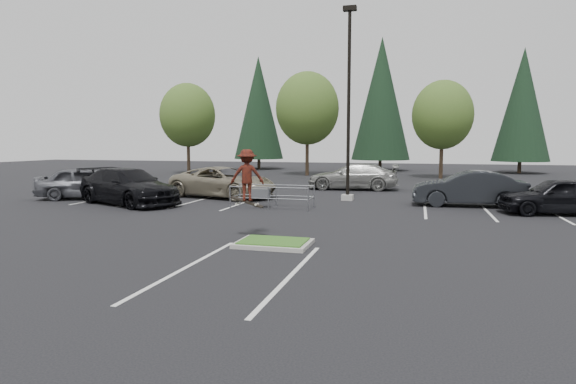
% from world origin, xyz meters
% --- Properties ---
extents(ground, '(120.00, 120.00, 0.00)m').
position_xyz_m(ground, '(0.00, 0.00, 0.00)').
color(ground, black).
rests_on(ground, ground).
extents(grass_median, '(2.20, 1.60, 0.16)m').
position_xyz_m(grass_median, '(0.00, 0.00, 0.08)').
color(grass_median, '#99968E').
rests_on(grass_median, ground).
extents(stall_lines, '(22.62, 17.60, 0.01)m').
position_xyz_m(stall_lines, '(-1.35, 6.02, 0.00)').
color(stall_lines, silver).
rests_on(stall_lines, ground).
extents(light_pole, '(0.70, 0.60, 10.12)m').
position_xyz_m(light_pole, '(0.50, 12.00, 4.56)').
color(light_pole, '#99968E').
rests_on(light_pole, ground).
extents(decid_a, '(5.44, 5.44, 8.91)m').
position_xyz_m(decid_a, '(-18.01, 30.03, 5.58)').
color(decid_a, '#38281C').
rests_on(decid_a, ground).
extents(decid_b, '(5.89, 5.89, 9.64)m').
position_xyz_m(decid_b, '(-6.01, 30.53, 6.04)').
color(decid_b, '#38281C').
rests_on(decid_b, ground).
extents(decid_c, '(5.12, 5.12, 8.38)m').
position_xyz_m(decid_c, '(5.99, 29.83, 5.25)').
color(decid_c, '#38281C').
rests_on(decid_c, ground).
extents(conif_a, '(5.72, 5.72, 13.00)m').
position_xyz_m(conif_a, '(-14.00, 40.00, 7.10)').
color(conif_a, '#38281C').
rests_on(conif_a, ground).
extents(conif_b, '(6.38, 6.38, 14.50)m').
position_xyz_m(conif_b, '(0.00, 40.50, 7.85)').
color(conif_b, '#38281C').
rests_on(conif_b, ground).
extents(conif_c, '(5.50, 5.50, 12.50)m').
position_xyz_m(conif_c, '(14.00, 39.50, 6.85)').
color(conif_c, '#38281C').
rests_on(conif_c, ground).
extents(cart_corral, '(3.83, 1.41, 1.08)m').
position_xyz_m(cart_corral, '(-2.93, 8.00, 0.68)').
color(cart_corral, gray).
rests_on(cart_corral, ground).
extents(skateboarder, '(1.20, 0.88, 1.89)m').
position_xyz_m(skateboarder, '(-1.20, 0.98, 2.03)').
color(skateboarder, black).
rests_on(skateboarder, ground).
extents(car_l_tan, '(6.73, 4.34, 1.73)m').
position_xyz_m(car_l_tan, '(-6.50, 11.50, 0.86)').
color(car_l_tan, gray).
rests_on(car_l_tan, ground).
extents(car_l_black, '(6.76, 4.88, 1.82)m').
position_xyz_m(car_l_black, '(-10.00, 7.45, 0.91)').
color(car_l_black, black).
rests_on(car_l_black, ground).
extents(car_l_grey, '(5.55, 3.94, 1.76)m').
position_xyz_m(car_l_grey, '(-13.50, 8.84, 0.88)').
color(car_l_grey, '#4D4E55').
rests_on(car_l_grey, ground).
extents(car_r_charc, '(5.30, 2.00, 1.73)m').
position_xyz_m(car_r_charc, '(6.50, 11.11, 0.86)').
color(car_r_charc, black).
rests_on(car_r_charc, ground).
extents(car_r_black, '(4.95, 2.60, 1.61)m').
position_xyz_m(car_r_black, '(10.00, 9.21, 0.80)').
color(car_r_black, black).
rests_on(car_r_black, ground).
extents(car_far_silver, '(6.05, 2.75, 1.72)m').
position_xyz_m(car_far_silver, '(-0.01, 18.00, 0.86)').
color(car_far_silver, '#979893').
rests_on(car_far_silver, ground).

